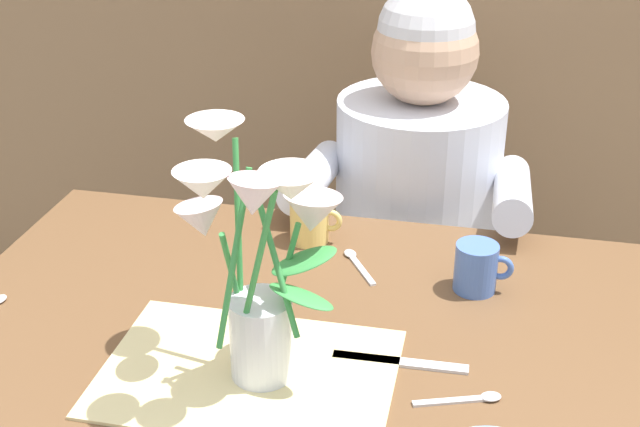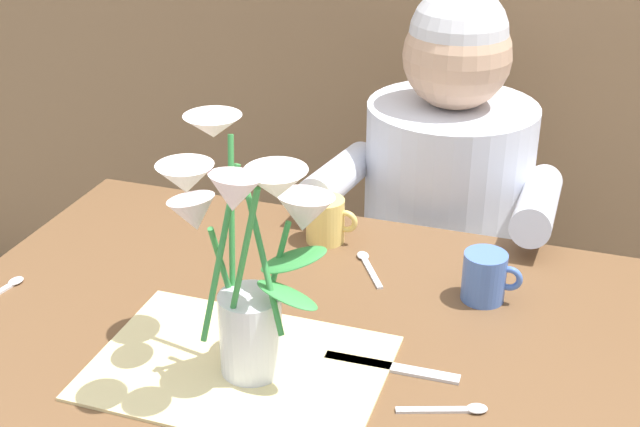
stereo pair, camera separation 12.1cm
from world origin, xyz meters
name	(u,v)px [view 2 (the right image)]	position (x,y,z in m)	size (l,w,h in m)	color
dining_table	(322,394)	(0.00, 0.00, 0.64)	(1.20, 0.80, 0.74)	brown
seated_person	(442,255)	(0.06, 0.62, 0.56)	(0.45, 0.47, 1.14)	#4C4C56
striped_placemat	(239,367)	(-0.09, -0.10, 0.74)	(0.40, 0.28, 0.01)	beige
flower_vase	(248,251)	(-0.07, -0.10, 0.93)	(0.23, 0.24, 0.34)	silver
dinner_knife	(391,367)	(0.11, -0.03, 0.74)	(0.19, 0.02, 0.01)	silver
coffee_cup	(326,220)	(-0.09, 0.29, 0.78)	(0.09, 0.07, 0.08)	#E5C666
tea_cup	(485,277)	(0.20, 0.19, 0.78)	(0.09, 0.07, 0.08)	#476BB7
spoon_0	(367,263)	(0.00, 0.23, 0.74)	(0.07, 0.11, 0.01)	silver
spoon_2	(3,289)	(-0.53, -0.03, 0.74)	(0.04, 0.12, 0.01)	silver
spoon_3	(457,409)	(0.21, -0.09, 0.74)	(0.12, 0.05, 0.01)	silver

